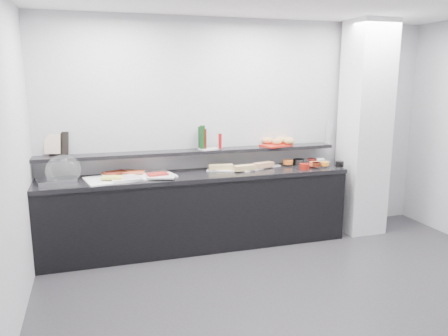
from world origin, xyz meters
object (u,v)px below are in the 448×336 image
object	(u,v)px
framed_print	(59,143)
condiment_tray	(210,149)
carafe	(328,132)
cloche_base	(56,180)
sandwich_plate_mid	(251,169)
bread_tray	(276,145)

from	to	relation	value
framed_print	condiment_tray	world-z (taller)	framed_print
carafe	condiment_tray	bearing A→B (deg)	179.38
cloche_base	condiment_tray	world-z (taller)	condiment_tray
cloche_base	sandwich_plate_mid	size ratio (longest dim) A/B	1.26
framed_print	carafe	xyz separation A→B (m)	(3.31, -0.14, 0.02)
sandwich_plate_mid	cloche_base	bearing A→B (deg)	157.62
cloche_base	sandwich_plate_mid	distance (m)	2.22
cloche_base	carafe	bearing A→B (deg)	-10.43
condiment_tray	carafe	bearing A→B (deg)	-15.65
sandwich_plate_mid	condiment_tray	world-z (taller)	condiment_tray
sandwich_plate_mid	framed_print	size ratio (longest dim) A/B	1.17
bread_tray	carafe	world-z (taller)	carafe
cloche_base	sandwich_plate_mid	xyz separation A→B (m)	(2.22, -0.02, -0.01)
bread_tray	framed_print	bearing A→B (deg)	160.23
bread_tray	cloche_base	bearing A→B (deg)	166.20
bread_tray	condiment_tray	bearing A→B (deg)	162.59
cloche_base	bread_tray	bearing A→B (deg)	-9.58
condiment_tray	bread_tray	size ratio (longest dim) A/B	0.70
sandwich_plate_mid	bread_tray	distance (m)	0.50
cloche_base	framed_print	xyz separation A→B (m)	(0.04, 0.27, 0.36)
bread_tray	carafe	size ratio (longest dim) A/B	1.17
framed_print	carafe	size ratio (longest dim) A/B	0.87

